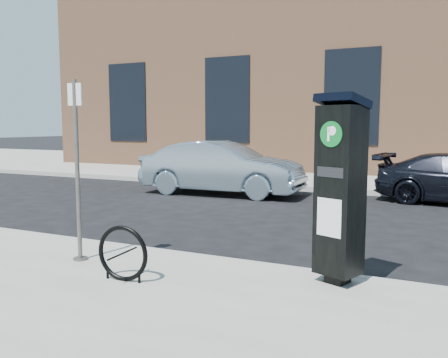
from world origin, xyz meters
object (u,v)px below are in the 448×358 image
Objects in this scene: sign_pole at (77,172)px; car_silver at (222,168)px; parking_kiosk at (340,188)px; bike_rack at (123,254)px.

car_silver is (-1.35, 7.32, -0.60)m from sign_pole.
sign_pole is (-3.40, -0.57, 0.08)m from parking_kiosk.
sign_pole reaches higher than car_silver.
sign_pole is 7.47m from car_silver.
sign_pole is 3.61× the size of bike_rack.
bike_rack is 8.16m from car_silver.
parking_kiosk is 0.47× the size of car_silver.
parking_kiosk reaches higher than car_silver.
sign_pole is 0.53× the size of car_silver.
sign_pole is at bearing -148.61° from parking_kiosk.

